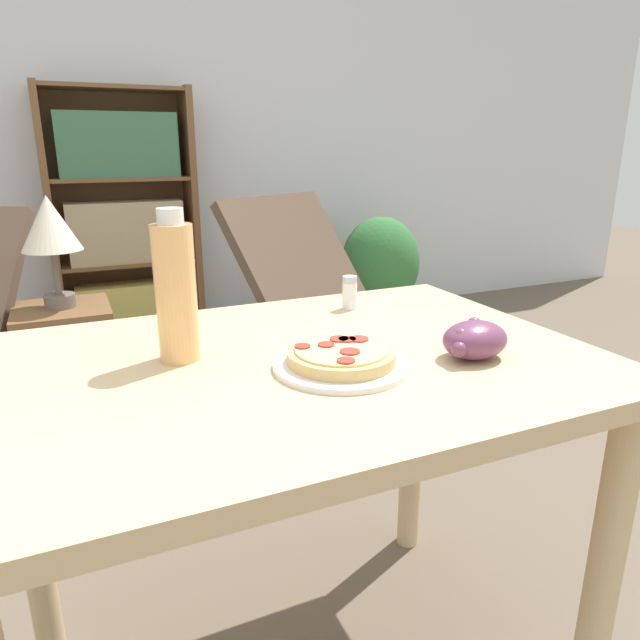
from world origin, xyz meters
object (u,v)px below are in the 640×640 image
Objects in this scene: grape_bunch at (474,340)px; bookshelf at (126,228)px; salt_shaker at (350,293)px; potted_plant_floor at (380,271)px; table_lamp at (50,229)px; lounge_chair_far at (324,329)px; side_table at (70,373)px; drink_bottle at (176,291)px; pizza_on_plate at (341,359)px.

bookshelf reaches higher than grape_bunch.
salt_shaker reaches higher than potted_plant_floor.
salt_shaker is 0.18× the size of table_lamp.
lounge_chair_far is 1.22m from table_lamp.
grape_bunch is 1.75m from side_table.
side_table is at bearing 90.00° from table_lamp.
bookshelf is at bearing 96.55° from salt_shaker.
salt_shaker is 1.31m from table_lamp.
drink_bottle is 1.34m from table_lamp.
side_table is at bearing 117.76° from salt_shaker.
bookshelf is (-0.31, 2.58, -0.12)m from grape_bunch.
pizza_on_plate is 1.62m from side_table.
drink_bottle is 0.49× the size of side_table.
bookshelf reaches higher than salt_shaker.
salt_shaker is 2.28m from potted_plant_floor.
lounge_chair_far reaches higher than pizza_on_plate.
drink_bottle is 0.63× the size of table_lamp.
potted_plant_floor is at bearing 58.36° from pizza_on_plate.
grape_bunch is (0.23, -0.05, 0.02)m from pizza_on_plate.
drink_bottle is at bearing -127.77° from potted_plant_floor.
grape_bunch is at bearing -66.46° from side_table.
potted_plant_floor is (0.70, 0.70, 0.08)m from lounge_chair_far.
bookshelf reaches higher than pizza_on_plate.
bookshelf reaches higher than drink_bottle.
grape_bunch is 0.18× the size of potted_plant_floor.
grape_bunch reaches higher than potted_plant_floor.
grape_bunch is at bearing -133.03° from lounge_chair_far.
table_lamp is at bearing 117.76° from salt_shaker.
drink_bottle reaches higher than side_table.
table_lamp is at bearing 154.38° from lounge_chair_far.
bookshelf is at bearing 86.26° from drink_bottle.
side_table is (-0.44, 1.48, -0.50)m from pizza_on_plate.
pizza_on_plate is at bearing -73.49° from table_lamp.
lounge_chair_far is at bearing 1.90° from table_lamp.
bookshelf is at bearing 71.22° from table_lamp.
lounge_chair_far is at bearing -53.84° from bookshelf.
pizza_on_plate is 2.63m from potted_plant_floor.
bookshelf is at bearing 167.54° from potted_plant_floor.
grape_bunch is 1.70m from lounge_chair_far.
table_lamp is (-0.67, 1.53, 0.03)m from grape_bunch.
potted_plant_floor is at bearing 22.20° from table_lamp.
bookshelf reaches higher than potted_plant_floor.
bookshelf is 1.51m from potted_plant_floor.
grape_bunch is 0.30× the size of table_lamp.
bookshelf is (-0.74, 1.02, 0.38)m from lounge_chair_far.
salt_shaker is at bearing 98.39° from grape_bunch.
drink_bottle is 2.39m from bookshelf.
table_lamp is at bearing -108.78° from bookshelf.
bookshelf is at bearing 98.64° from lounge_chair_far.
side_table is (-1.10, -0.04, -0.02)m from lounge_chair_far.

